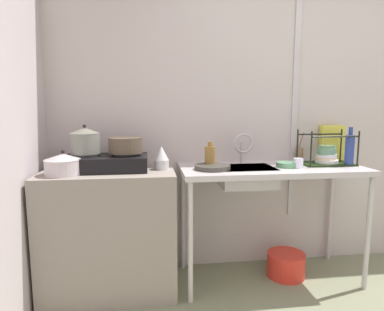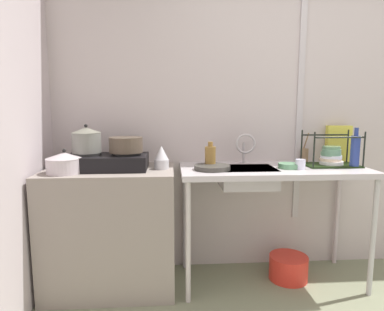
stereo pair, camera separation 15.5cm
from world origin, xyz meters
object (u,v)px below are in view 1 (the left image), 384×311
object	(u,v)px
small_bowl_on_drainboard	(287,165)
bottle_by_sink	(210,156)
pot_beside_stove	(63,164)
stove	(106,162)
cereal_box	(331,143)
bucket_on_floor	(286,265)
faucet	(243,145)
sink_basin	(246,176)
frying_pan	(213,167)
cup_by_rack	(298,163)
utensil_jar	(299,154)
dish_rack	(326,156)
pot_on_right_burner	(126,145)
bottle_by_rack	(350,149)
percolator	(162,158)
pot_on_left_burner	(85,141)

from	to	relation	value
small_bowl_on_drainboard	bottle_by_sink	distance (m)	0.59
pot_beside_stove	stove	bearing A→B (deg)	24.70
cereal_box	bucket_on_floor	xyz separation A→B (m)	(-0.47, -0.23, -0.96)
pot_beside_stove	faucet	xyz separation A→B (m)	(1.30, 0.25, 0.09)
faucet	cereal_box	distance (m)	0.81
bottle_by_sink	sink_basin	bearing A→B (deg)	-4.32
faucet	frying_pan	distance (m)	0.37
stove	cup_by_rack	bearing A→B (deg)	-3.59
pot_beside_stove	cereal_box	distance (m)	2.14
utensil_jar	dish_rack	bearing A→B (deg)	-58.34
pot_beside_stove	sink_basin	xyz separation A→B (m)	(1.29, 0.11, -0.14)
cereal_box	pot_beside_stove	bearing A→B (deg)	-163.27
sink_basin	frying_pan	world-z (taller)	frying_pan
pot_on_right_burner	faucet	bearing A→B (deg)	7.95
cup_by_rack	stove	bearing A→B (deg)	176.41
frying_pan	cereal_box	distance (m)	1.14
small_bowl_on_drainboard	dish_rack	bearing A→B (deg)	12.65
cup_by_rack	bottle_by_rack	size ratio (longest dim) A/B	0.24
faucet	utensil_jar	distance (m)	0.55
percolator	dish_rack	world-z (taller)	dish_rack
pot_on_left_burner	faucet	world-z (taller)	pot_on_left_burner
stove	percolator	size ratio (longest dim) A/B	3.42
bottle_by_sink	bottle_by_rack	distance (m)	1.08
faucet	bottle_by_rack	world-z (taller)	bottle_by_rack
bottle_by_rack	utensil_jar	world-z (taller)	bottle_by_rack
pot_on_left_burner	small_bowl_on_drainboard	world-z (taller)	pot_on_left_burner
small_bowl_on_drainboard	bottle_by_rack	bearing A→B (deg)	-0.93
pot_on_right_burner	percolator	xyz separation A→B (m)	(0.25, -0.01, -0.10)
stove	pot_on_left_burner	distance (m)	0.21
pot_on_left_burner	dish_rack	distance (m)	1.84
bottle_by_sink	cereal_box	distance (m)	1.12
sink_basin	cup_by_rack	world-z (taller)	cup_by_rack
stove	cup_by_rack	world-z (taller)	stove
frying_pan	bucket_on_floor	world-z (taller)	frying_pan
pot_on_left_burner	percolator	size ratio (longest dim) A/B	1.21
dish_rack	bottle_by_rack	bearing A→B (deg)	-32.79
faucet	cereal_box	size ratio (longest dim) A/B	0.83
pot_beside_stove	pot_on_right_burner	bearing A→B (deg)	16.73
cup_by_rack	faucet	bearing A→B (deg)	149.31
percolator	bottle_by_sink	world-z (taller)	bottle_by_sink
sink_basin	utensil_jar	size ratio (longest dim) A/B	1.69
pot_on_right_burner	small_bowl_on_drainboard	size ratio (longest dim) A/B	1.52
bucket_on_floor	pot_on_left_burner	bearing A→B (deg)	-179.80
percolator	sink_basin	world-z (taller)	percolator
pot_on_right_burner	cup_by_rack	size ratio (longest dim) A/B	3.31
pot_beside_stove	bucket_on_floor	distance (m)	1.87
bucket_on_floor	bottle_by_sink	bearing A→B (deg)	179.25
pot_beside_stove	bottle_by_sink	distance (m)	1.03
dish_rack	small_bowl_on_drainboard	world-z (taller)	dish_rack
pot_on_left_burner	bottle_by_sink	bearing A→B (deg)	0.86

